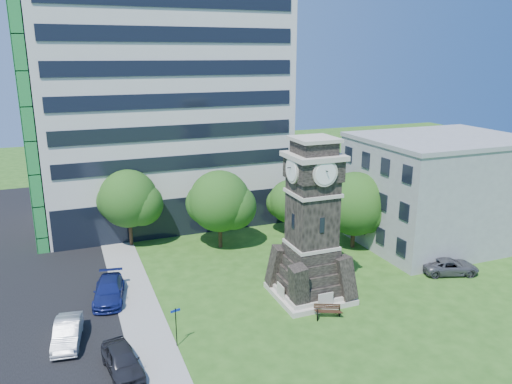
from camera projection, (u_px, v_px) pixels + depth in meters
name	position (u px, v px, depth m)	size (l,w,h in m)	color
ground	(285.00, 315.00, 35.35)	(160.00, 160.00, 0.00)	#275217
sidewalk	(138.00, 307.00, 36.47)	(3.00, 70.00, 0.06)	gray
street	(10.00, 329.00, 33.47)	(14.00, 80.00, 0.02)	black
clock_tower	(312.00, 231.00, 36.80)	(5.40, 5.40, 12.22)	beige
office_tall	(159.00, 89.00, 53.59)	(26.20, 15.11, 28.60)	silver
office_low	(439.00, 190.00, 48.19)	(15.20, 12.20, 10.40)	#999C9E
car_street_south	(122.00, 361.00, 28.82)	(1.78, 4.42, 1.51)	#222228
car_street_mid	(67.00, 333.00, 31.74)	(1.55, 4.45, 1.47)	silver
car_street_north	(109.00, 291.00, 37.34)	(2.10, 5.17, 1.50)	navy
car_east_lot	(450.00, 266.00, 41.88)	(2.15, 4.67, 1.30)	#4C4C51
park_bench	(328.00, 310.00, 34.96)	(1.85, 0.49, 0.96)	black
street_sign	(176.00, 323.00, 31.13)	(0.64, 0.06, 2.66)	black
tree_nw	(129.00, 200.00, 47.13)	(6.05, 5.50, 7.45)	#332114
tree_nc	(220.00, 203.00, 46.64)	(6.37, 5.79, 7.50)	#332114
tree_ne	(291.00, 203.00, 50.67)	(4.89, 4.44, 5.65)	#332114
tree_east	(355.00, 205.00, 46.77)	(6.61, 6.01, 7.33)	#332114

